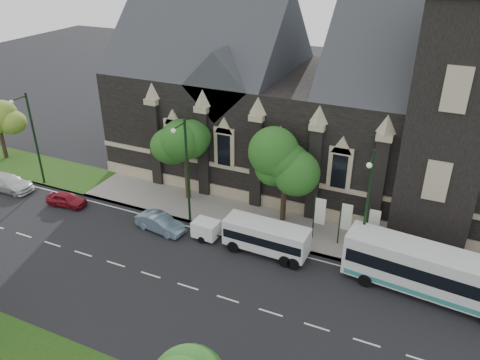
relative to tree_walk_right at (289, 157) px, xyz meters
The scene contains 17 objects.
ground 12.61m from the tree_walk_right, 106.69° to the right, with size 160.00×160.00×0.00m, color black.
sidewalk 6.69m from the tree_walk_right, 159.33° to the right, with size 80.00×5.00×0.15m, color gray.
museum 8.62m from the tree_walk_right, 76.72° to the left, with size 40.00×17.70×29.90m.
tree_walk_right is the anchor object (origin of this frame).
tree_walk_left 9.01m from the tree_walk_right, behind, with size 3.91×3.91×7.64m.
street_lamp_near 7.72m from the tree_walk_right, 28.06° to the right, with size 0.36×1.88×9.00m.
street_lamp_mid 8.10m from the tree_walk_right, 153.35° to the right, with size 0.36×1.88×9.00m.
street_lamp_far 23.50m from the tree_walk_right, behind, with size 0.36×1.88×9.00m.
banner_flag_left 4.92m from the tree_walk_right, 29.10° to the right, with size 0.90×0.10×4.00m.
banner_flag_center 6.36m from the tree_walk_right, 18.64° to the right, with size 0.90×0.10×4.00m.
banner_flag_right 8.05m from the tree_walk_right, 13.60° to the right, with size 0.90×0.10×4.00m.
tour_coach 13.40m from the tree_walk_right, 22.32° to the right, with size 11.84×3.62×3.40m.
shuttle_bus 6.58m from the tree_walk_right, 87.99° to the right, with size 6.38×2.39×2.45m.
box_trailer 8.56m from the tree_walk_right, 133.35° to the right, with size 2.86×1.68×1.51m.
sedan 11.53m from the tree_walk_right, 147.11° to the right, with size 1.47×4.22×1.39m, color #6F8AA1.
car_far_red 19.88m from the tree_walk_right, 162.87° to the right, with size 1.44×3.58×1.22m, color maroon.
car_far_white 26.47m from the tree_walk_right, 167.48° to the right, with size 2.04×5.02×1.46m, color silver.
Camera 1 is at (13.57, -21.33, 21.07)m, focal length 35.32 mm.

